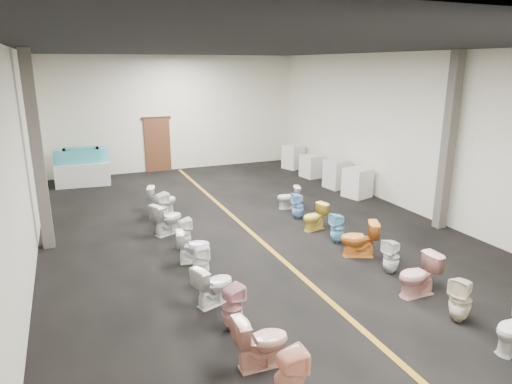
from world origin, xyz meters
TOP-DOWN VIEW (x-y plane):
  - floor at (0.00, 0.00)m, footprint 16.00×16.00m
  - ceiling at (0.00, 0.00)m, footprint 16.00×16.00m
  - wall_back at (0.00, 8.00)m, footprint 10.00×0.00m
  - wall_left at (-5.00, 0.00)m, footprint 0.00×16.00m
  - wall_right at (5.00, 0.00)m, footprint 0.00×16.00m
  - aisle_stripe at (0.00, 0.00)m, footprint 0.12×15.60m
  - back_door at (-0.80, 7.94)m, footprint 1.00×0.10m
  - door_frame at (-0.80, 7.95)m, footprint 1.15×0.08m
  - column_left at (-4.75, 1.00)m, footprint 0.25×0.25m
  - column_right at (4.75, -1.50)m, footprint 0.25×0.25m
  - display_table at (-3.70, 6.78)m, footprint 1.89×1.07m
  - bathtub at (-3.70, 6.78)m, footprint 1.86×0.70m
  - appliance_crate_a at (4.40, 1.74)m, footprint 0.89×0.89m
  - appliance_crate_b at (4.40, 2.95)m, footprint 0.81×0.81m
  - appliance_crate_c at (4.40, 4.66)m, footprint 0.83×0.83m
  - appliance_crate_d at (4.40, 6.27)m, footprint 0.87×0.87m
  - toilet_left_1 at (-1.89, -5.90)m, footprint 0.39×0.38m
  - toilet_left_2 at (-1.88, -4.98)m, footprint 0.79×0.46m
  - toilet_left_3 at (-1.93, -3.93)m, footprint 0.44×0.44m
  - toilet_left_4 at (-1.96, -3.05)m, footprint 0.85×0.65m
  - toilet_left_5 at (-1.91, -2.04)m, footprint 0.38×0.37m
  - toilet_left_6 at (-1.83, -1.15)m, footprint 0.78×0.53m
  - toilet_left_7 at (-1.82, -0.30)m, footprint 0.36×0.35m
  - toilet_left_8 at (-1.98, 0.77)m, footprint 0.92×0.75m
  - toilet_left_9 at (-1.96, 1.67)m, footprint 0.49×0.48m
  - toilet_left_10 at (-1.77, 2.50)m, footprint 0.88×0.67m
  - toilet_right_2 at (1.64, -5.18)m, footprint 0.47×0.46m
  - toilet_right_3 at (1.62, -4.21)m, footprint 0.79×0.45m
  - toilet_right_4 at (1.77, -3.25)m, footprint 0.39×0.38m
  - toilet_right_5 at (1.66, -2.28)m, footprint 0.92×0.75m
  - toilet_right_6 at (1.65, -1.41)m, footprint 0.36×0.35m
  - toilet_right_7 at (1.60, -0.41)m, footprint 0.75×0.53m
  - toilet_right_8 at (1.62, 0.55)m, footprint 0.38×0.37m
  - toilet_right_9 at (1.78, 1.47)m, footprint 0.74×0.53m

SIDE VIEW (x-z plane):
  - floor at x=0.00m, z-range 0.00..0.00m
  - aisle_stripe at x=0.00m, z-range 0.00..0.01m
  - toilet_right_9 at x=1.78m, z-range 0.00..0.68m
  - toilet_right_7 at x=1.60m, z-range 0.00..0.69m
  - toilet_left_7 at x=-1.82m, z-range 0.00..0.72m
  - toilet_right_8 at x=1.62m, z-range 0.00..0.73m
  - toilet_left_6 at x=-1.83m, z-range 0.00..0.73m
  - toilet_left_5 at x=-1.91m, z-range 0.00..0.73m
  - toilet_right_4 at x=1.77m, z-range 0.00..0.73m
  - toilet_right_6 at x=1.65m, z-range 0.00..0.74m
  - toilet_left_3 at x=-1.93m, z-range 0.00..0.76m
  - toilet_left_4 at x=-1.96m, z-range 0.00..0.76m
  - toilet_right_2 at x=1.64m, z-range 0.00..0.80m
  - toilet_left_10 at x=-1.77m, z-range 0.00..0.80m
  - toilet_left_2 at x=-1.88m, z-range 0.00..0.80m
  - display_table at x=-3.70m, z-range 0.00..0.81m
  - toilet_right_3 at x=1.62m, z-range 0.00..0.81m
  - toilet_left_8 at x=-1.98m, z-range 0.00..0.82m
  - toilet_right_5 at x=1.66m, z-range 0.00..0.82m
  - appliance_crate_c at x=4.40m, z-range 0.00..0.83m
  - toilet_left_9 at x=-1.96m, z-range 0.00..0.84m
  - toilet_left_1 at x=-1.89m, z-range 0.00..0.84m
  - appliance_crate_a at x=4.40m, z-range 0.00..0.93m
  - appliance_crate_d at x=4.40m, z-range 0.00..0.97m
  - appliance_crate_b at x=4.40m, z-range 0.00..0.98m
  - back_door at x=-0.80m, z-range 0.00..2.10m
  - bathtub at x=-3.70m, z-range 0.79..1.34m
  - door_frame at x=-0.80m, z-range 2.07..2.17m
  - wall_back at x=0.00m, z-range -2.75..7.25m
  - wall_left at x=-5.00m, z-range -5.75..10.25m
  - wall_right at x=5.00m, z-range -5.75..10.25m
  - column_left at x=-4.75m, z-range 0.00..4.50m
  - column_right at x=4.75m, z-range 0.00..4.50m
  - ceiling at x=0.00m, z-range 4.50..4.50m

